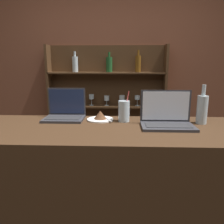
% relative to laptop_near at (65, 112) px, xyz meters
% --- Properties ---
extents(bar_counter, '(1.85, 0.67, 1.03)m').
position_rel_laptop_near_xyz_m(bar_counter, '(0.34, -0.23, -0.57)').
color(bar_counter, '#382314').
rests_on(bar_counter, ground_plane).
extents(back_wall, '(7.00, 0.06, 2.70)m').
position_rel_laptop_near_xyz_m(back_wall, '(0.34, 1.22, 0.27)').
color(back_wall, brown).
rests_on(back_wall, ground_plane).
extents(back_shelf, '(1.47, 0.18, 1.68)m').
position_rel_laptop_near_xyz_m(back_shelf, '(0.25, 1.14, -0.20)').
color(back_shelf, '#472D19').
rests_on(back_shelf, ground_plane).
extents(laptop_near, '(0.30, 0.22, 0.23)m').
position_rel_laptop_near_xyz_m(laptop_near, '(0.00, 0.00, 0.00)').
color(laptop_near, '#333338').
rests_on(laptop_near, bar_counter).
extents(laptop_far, '(0.35, 0.21, 0.24)m').
position_rel_laptop_near_xyz_m(laptop_far, '(0.74, -0.18, 0.00)').
color(laptop_far, '#333338').
rests_on(laptop_far, bar_counter).
extents(cake_plate, '(0.20, 0.20, 0.07)m').
position_rel_laptop_near_xyz_m(cake_plate, '(0.28, -0.03, -0.03)').
color(cake_plate, white).
rests_on(cake_plate, bar_counter).
extents(water_glass, '(0.08, 0.08, 0.22)m').
position_rel_laptop_near_xyz_m(water_glass, '(0.45, -0.06, 0.03)').
color(water_glass, silver).
rests_on(water_glass, bar_counter).
extents(wine_bottle_clear, '(0.07, 0.07, 0.28)m').
position_rel_laptop_near_xyz_m(wine_bottle_clear, '(1.00, -0.10, 0.05)').
color(wine_bottle_clear, '#B2C1C6').
rests_on(wine_bottle_clear, bar_counter).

